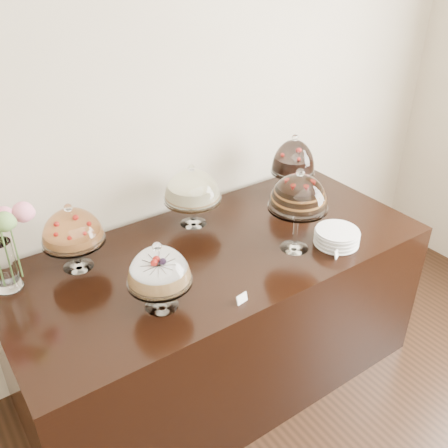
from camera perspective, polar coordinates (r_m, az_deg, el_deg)
wall_back at (r=2.65m, az=-12.51°, el=11.67°), size 5.00×0.04×3.00m
display_counter at (r=2.86m, az=-0.58°, el=-10.46°), size 2.20×1.00×0.90m
cake_stand_sugar_sponge at (r=2.13m, az=-7.46°, el=-5.16°), size 0.28×0.28×0.33m
cake_stand_choco_layer at (r=2.47m, az=8.53°, el=3.32°), size 0.30×0.30×0.45m
cake_stand_cheesecake at (r=2.72m, az=-3.66°, el=4.12°), size 0.32×0.32×0.36m
cake_stand_dark_choco at (r=3.01m, az=7.94°, el=7.33°), size 0.26×0.26×0.41m
cake_stand_fruit_tart at (r=2.46m, az=-16.99°, el=-0.55°), size 0.30×0.30×0.35m
plate_stack at (r=2.68m, az=12.76°, el=-1.47°), size 0.23×0.23×0.08m
price_card_left at (r=2.24m, az=2.06°, el=-8.51°), size 0.06×0.02×0.04m
price_card_right at (r=2.58m, az=12.80°, el=-3.26°), size 0.06×0.04×0.04m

